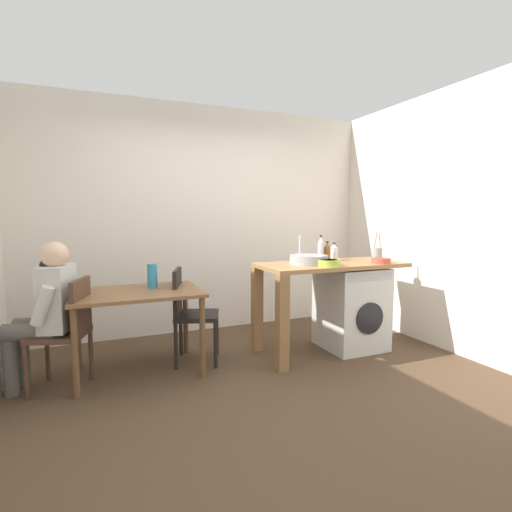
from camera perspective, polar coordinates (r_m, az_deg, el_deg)
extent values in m
plane|color=#4C3826|center=(3.43, 0.77, -18.15)|extent=(5.46, 5.46, 0.00)
cube|color=silver|center=(4.79, -7.67, 5.28)|extent=(4.60, 0.10, 2.70)
cube|color=silver|center=(4.46, 27.12, 4.63)|extent=(0.10, 3.80, 2.70)
cube|color=brown|center=(3.59, -17.08, -5.17)|extent=(1.10, 0.76, 0.03)
cylinder|color=brown|center=(3.36, -25.02, -12.81)|extent=(0.05, 0.05, 0.71)
cylinder|color=brown|center=(3.46, -7.86, -11.75)|extent=(0.05, 0.05, 0.71)
cylinder|color=brown|center=(3.99, -24.69, -9.83)|extent=(0.05, 0.05, 0.71)
cylinder|color=brown|center=(4.07, -10.30, -9.05)|extent=(0.05, 0.05, 0.71)
cube|color=#4C3323|center=(3.55, -26.92, -10.25)|extent=(0.50, 0.50, 0.04)
cube|color=#4C3323|center=(3.44, -24.30, -6.80)|extent=(0.15, 0.37, 0.45)
cylinder|color=#4C3323|center=(3.54, -30.66, -14.34)|extent=(0.04, 0.04, 0.45)
cylinder|color=#4C3323|center=(3.85, -28.28, -12.60)|extent=(0.04, 0.04, 0.45)
cylinder|color=#4C3323|center=(3.40, -25.00, -14.88)|extent=(0.04, 0.04, 0.45)
cylinder|color=#4C3323|center=(3.72, -23.06, -12.98)|extent=(0.04, 0.04, 0.45)
cube|color=black|center=(3.79, -8.65, -8.65)|extent=(0.51, 0.51, 0.04)
cube|color=black|center=(3.76, -11.45, -5.31)|extent=(0.16, 0.37, 0.45)
cylinder|color=black|center=(4.02, -5.77, -11.11)|extent=(0.04, 0.04, 0.45)
cylinder|color=black|center=(3.68, -5.97, -12.76)|extent=(0.04, 0.04, 0.45)
cylinder|color=black|center=(4.05, -10.97, -11.07)|extent=(0.04, 0.04, 0.45)
cylinder|color=black|center=(3.71, -11.68, -12.69)|extent=(0.04, 0.04, 0.45)
cylinder|color=#595651|center=(3.68, -32.34, -13.64)|extent=(0.11, 0.11, 0.45)
cylinder|color=#595651|center=(3.83, -31.08, -12.80)|extent=(0.11, 0.11, 0.45)
cylinder|color=#595651|center=(3.53, -30.26, -9.67)|extent=(0.42, 0.26, 0.14)
cylinder|color=#595651|center=(3.69, -29.06, -8.96)|extent=(0.42, 0.26, 0.14)
cube|color=silver|center=(3.49, -27.16, -5.50)|extent=(0.30, 0.39, 0.52)
cylinder|color=silver|center=(3.31, -28.84, -6.42)|extent=(0.21, 0.14, 0.31)
cylinder|color=silver|center=(3.69, -26.20, -5.08)|extent=(0.21, 0.14, 0.31)
sphere|color=beige|center=(3.44, -27.43, 0.15)|extent=(0.21, 0.21, 0.21)
sphere|color=black|center=(3.47, -28.28, -1.22)|extent=(0.12, 0.12, 0.12)
cube|color=#9E7042|center=(4.05, 10.94, -1.28)|extent=(1.50, 0.68, 0.04)
cube|color=olive|center=(3.55, 3.88, -9.81)|extent=(0.10, 0.10, 0.88)
cube|color=olive|center=(4.05, 0.15, -7.77)|extent=(0.10, 0.10, 0.88)
cube|color=silver|center=(4.28, 13.76, -7.34)|extent=(0.60, 0.60, 0.86)
cylinder|color=black|center=(4.06, 16.34, -8.77)|extent=(0.32, 0.02, 0.32)
cube|color=#B2B2B7|center=(3.98, 16.45, -2.99)|extent=(0.54, 0.01, 0.08)
cylinder|color=#9EA0A5|center=(3.90, 7.75, -0.53)|extent=(0.38, 0.38, 0.09)
cylinder|color=#B2B2B7|center=(4.05, 6.48, 1.07)|extent=(0.02, 0.02, 0.28)
cylinder|color=silver|center=(4.17, 9.46, 0.62)|extent=(0.06, 0.06, 0.20)
cone|color=silver|center=(4.16, 9.49, 2.37)|extent=(0.05, 0.05, 0.06)
cylinder|color=#262626|center=(4.16, 9.50, 2.90)|extent=(0.02, 0.02, 0.02)
cylinder|color=brown|center=(4.21, 10.40, 0.31)|extent=(0.07, 0.07, 0.15)
cone|color=brown|center=(4.20, 10.43, 1.61)|extent=(0.06, 0.06, 0.04)
cylinder|color=#262626|center=(4.20, 10.43, 2.01)|extent=(0.03, 0.03, 0.02)
cylinder|color=silver|center=(4.31, 11.36, 0.33)|extent=(0.08, 0.08, 0.14)
cone|color=silver|center=(4.30, 11.38, 1.48)|extent=(0.07, 0.07, 0.04)
cylinder|color=#262626|center=(4.30, 11.39, 1.84)|extent=(0.03, 0.03, 0.02)
cylinder|color=#A8C63D|center=(3.79, 10.58, -0.99)|extent=(0.22, 0.22, 0.06)
cylinder|color=olive|center=(3.79, 10.59, -0.76)|extent=(0.18, 0.18, 0.03)
cylinder|color=gray|center=(4.46, 17.35, 0.32)|extent=(0.11, 0.11, 0.13)
cylinder|color=#99724C|center=(4.44, 17.15, 2.18)|extent=(0.01, 0.04, 0.18)
cylinder|color=#99724C|center=(4.45, 17.70, 2.17)|extent=(0.01, 0.05, 0.18)
cylinder|color=#D84C38|center=(4.14, 17.84, -0.64)|extent=(0.20, 0.20, 0.05)
cylinder|color=maroon|center=(4.14, 17.84, -0.45)|extent=(0.16, 0.16, 0.03)
cylinder|color=teal|center=(3.69, -14.98, -2.81)|extent=(0.09, 0.09, 0.23)
cube|color=#B2B2B7|center=(3.94, 11.15, -1.14)|extent=(0.15, 0.06, 0.01)
cube|color=#262628|center=(3.94, 11.15, -1.14)|extent=(0.15, 0.06, 0.01)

